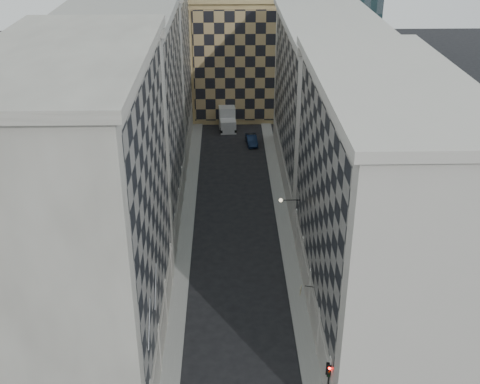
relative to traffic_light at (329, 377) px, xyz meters
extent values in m
cube|color=gray|center=(-11.15, 25.61, -2.85)|extent=(1.50, 100.00, 0.15)
cube|color=gray|center=(-0.65, 25.61, -2.85)|extent=(1.50, 100.00, 0.15)
cube|color=gray|center=(-16.90, 6.61, 8.57)|extent=(10.00, 22.00, 23.00)
cube|color=gray|center=(-12.02, 6.61, 10.07)|extent=(0.25, 19.36, 18.00)
cube|color=gray|center=(-12.10, 6.61, -1.33)|extent=(0.45, 21.12, 3.20)
cube|color=gray|center=(-16.90, 6.61, 20.42)|extent=(10.80, 22.80, 0.70)
cylinder|color=gray|center=(-12.25, 3.86, -0.73)|extent=(0.90, 0.90, 4.40)
cylinder|color=gray|center=(-12.25, 9.36, -0.73)|extent=(0.90, 0.90, 4.40)
cylinder|color=gray|center=(-12.25, 14.86, -0.73)|extent=(0.90, 0.90, 4.40)
cube|color=#99978E|center=(-16.90, 28.61, 8.07)|extent=(10.00, 22.00, 22.00)
cube|color=gray|center=(-12.02, 28.61, 9.57)|extent=(0.25, 19.36, 17.00)
cube|color=#99978E|center=(-12.10, 28.61, -1.33)|extent=(0.45, 21.12, 3.20)
cube|color=#99978E|center=(-16.90, 28.61, 19.42)|extent=(10.80, 22.80, 0.70)
cylinder|color=#99978E|center=(-12.25, 20.36, -0.73)|extent=(0.90, 0.90, 4.40)
cylinder|color=#99978E|center=(-12.25, 25.86, -0.73)|extent=(0.90, 0.90, 4.40)
cylinder|color=#99978E|center=(-12.25, 31.36, -0.73)|extent=(0.90, 0.90, 4.40)
cylinder|color=#99978E|center=(-12.25, 36.86, -0.73)|extent=(0.90, 0.90, 4.40)
cube|color=gray|center=(-16.90, 50.61, 7.57)|extent=(10.00, 22.00, 21.00)
cube|color=gray|center=(-12.02, 50.61, 9.07)|extent=(0.25, 19.36, 16.00)
cube|color=gray|center=(-12.10, 50.61, -1.33)|extent=(0.45, 21.12, 3.20)
cylinder|color=gray|center=(-12.25, 42.36, -0.73)|extent=(0.90, 0.90, 4.40)
cylinder|color=gray|center=(-12.25, 47.86, -0.73)|extent=(0.90, 0.90, 4.40)
cylinder|color=gray|center=(-12.25, 53.36, -0.73)|extent=(0.90, 0.90, 4.40)
cylinder|color=gray|center=(-12.25, 58.86, -0.73)|extent=(0.90, 0.90, 4.40)
cube|color=beige|center=(5.10, 10.61, 7.07)|extent=(10.00, 26.00, 20.00)
cube|color=gray|center=(0.22, 10.61, 8.57)|extent=(0.25, 22.88, 15.00)
cube|color=beige|center=(0.30, 10.61, -1.33)|extent=(0.45, 24.96, 3.20)
cube|color=beige|center=(5.10, 10.61, 17.42)|extent=(10.80, 26.80, 0.70)
cylinder|color=beige|center=(0.45, 0.21, -0.73)|extent=(0.90, 0.90, 4.40)
cylinder|color=beige|center=(0.45, 5.41, -0.73)|extent=(0.90, 0.90, 4.40)
cylinder|color=beige|center=(0.45, 10.61, -0.73)|extent=(0.90, 0.90, 4.40)
cylinder|color=beige|center=(0.45, 15.81, -0.73)|extent=(0.90, 0.90, 4.40)
cylinder|color=beige|center=(0.45, 21.01, -0.73)|extent=(0.90, 0.90, 4.40)
cube|color=beige|center=(5.10, 37.61, 6.57)|extent=(10.00, 28.00, 19.00)
cube|color=gray|center=(0.22, 37.61, 8.07)|extent=(0.25, 24.64, 14.00)
cube|color=beige|center=(0.30, 37.61, -1.33)|extent=(0.45, 26.88, 3.20)
cube|color=beige|center=(5.10, 37.61, 16.42)|extent=(10.80, 28.80, 0.70)
cube|color=#A58457|center=(-3.90, 63.61, 6.07)|extent=(16.00, 14.00, 18.00)
cube|color=tan|center=(-3.90, 56.51, 6.07)|extent=(15.20, 0.25, 16.50)
cube|color=#2E2824|center=(-5.90, 77.61, 11.07)|extent=(6.00, 6.00, 28.00)
cylinder|color=gray|center=(-11.80, -0.39, 5.07)|extent=(0.10, 2.33, 2.33)
cylinder|color=gray|center=(-11.80, 3.61, 5.07)|extent=(0.10, 2.33, 2.33)
cylinder|color=black|center=(-0.80, 19.61, 3.27)|extent=(1.80, 0.08, 0.08)
sphere|color=#FFE5B2|center=(-1.70, 19.61, 3.27)|extent=(0.36, 0.36, 0.36)
cube|color=black|center=(0.00, 0.00, 0.55)|extent=(0.35, 0.31, 0.97)
cube|color=black|center=(0.04, 0.15, 0.55)|extent=(0.48, 0.15, 1.11)
sphere|color=#FF0C07|center=(-0.03, -0.14, 0.87)|extent=(0.18, 0.18, 0.18)
sphere|color=#331E05|center=(-0.03, -0.14, 0.55)|extent=(0.18, 0.18, 0.18)
sphere|color=black|center=(-0.03, -0.14, 0.22)|extent=(0.18, 0.18, 0.18)
cube|color=silver|center=(-6.52, 53.57, -1.98)|extent=(2.45, 2.65, 1.88)
cube|color=silver|center=(-6.68, 56.28, -1.31)|extent=(2.63, 3.90, 3.24)
cylinder|color=black|center=(-7.51, 52.67, -2.46)|extent=(0.37, 0.96, 0.94)
cylinder|color=black|center=(-5.42, 52.80, -2.46)|extent=(0.37, 0.96, 0.94)
cylinder|color=black|center=(-7.80, 57.47, -2.46)|extent=(0.37, 0.96, 0.94)
cylinder|color=black|center=(-5.72, 57.60, -2.46)|extent=(0.37, 0.96, 0.94)
imported|color=#0E1B34|center=(-3.21, 48.50, -2.25)|extent=(1.78, 4.19, 1.34)
cylinder|color=black|center=(-0.30, 8.64, 1.24)|extent=(0.71, 0.25, 0.06)
cube|color=tan|center=(-0.96, 8.64, 0.87)|extent=(0.22, 0.62, 0.63)
camera|label=1|loc=(-6.80, -30.55, 29.70)|focal=45.00mm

